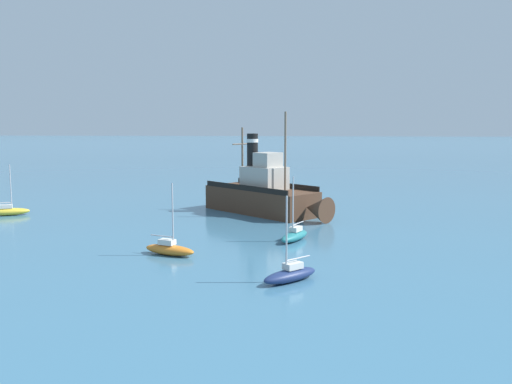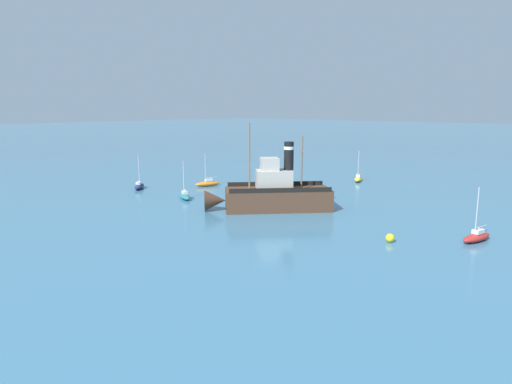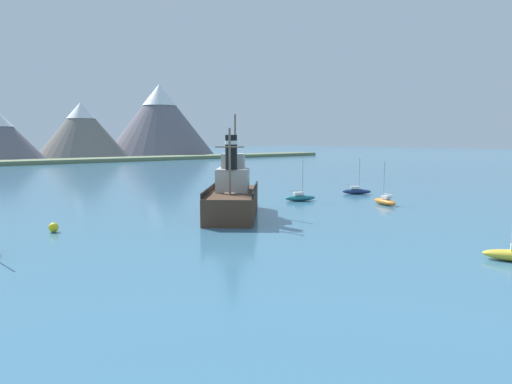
{
  "view_description": "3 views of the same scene",
  "coord_description": "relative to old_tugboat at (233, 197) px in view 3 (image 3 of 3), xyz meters",
  "views": [
    {
      "loc": [
        53.2,
        4.48,
        8.91
      ],
      "look_at": [
        -0.26,
        -0.36,
        1.98
      ],
      "focal_mm": 38.0,
      "sensor_mm": 36.0,
      "label": 1
    },
    {
      "loc": [
        -33.15,
        39.28,
        11.73
      ],
      "look_at": [
        1.93,
        2.06,
        2.09
      ],
      "focal_mm": 32.0,
      "sensor_mm": 36.0,
      "label": 2
    },
    {
      "loc": [
        -25.44,
        -34.91,
        7.51
      ],
      "look_at": [
        2.44,
        -0.72,
        2.28
      ],
      "focal_mm": 32.0,
      "sensor_mm": 36.0,
      "label": 3
    }
  ],
  "objects": [
    {
      "name": "shoreline_strip",
      "position": [
        -0.66,
        107.86,
        -1.23
      ],
      "size": [
        240.0,
        12.0,
        1.2
      ],
      "primitive_type": "cube",
      "color": "#6B7A56",
      "rests_on": "ground"
    },
    {
      "name": "sailboat_orange",
      "position": [
        17.47,
        -5.2,
        -1.4
      ],
      "size": [
        2.35,
        3.95,
        4.9
      ],
      "color": "orange",
      "rests_on": "ground"
    },
    {
      "name": "old_tugboat",
      "position": [
        0.0,
        0.0,
        0.0
      ],
      "size": [
        12.04,
        13.05,
        9.9
      ],
      "color": "#4C3323",
      "rests_on": "ground"
    },
    {
      "name": "sailboat_navy",
      "position": [
        22.88,
        3.12,
        -1.4
      ],
      "size": [
        3.45,
        3.48,
        4.9
      ],
      "color": "navy",
      "rests_on": "ground"
    },
    {
      "name": "ground_plane",
      "position": [
        -0.66,
        -0.62,
        -1.83
      ],
      "size": [
        600.0,
        600.0,
        0.0
      ],
      "primitive_type": "plane",
      "color": "teal"
    },
    {
      "name": "sailboat_teal",
      "position": [
        12.26,
        3.15,
        -1.4
      ],
      "size": [
        3.91,
        2.6,
        4.9
      ],
      "color": "#23757A",
      "rests_on": "ground"
    },
    {
      "name": "mooring_buoy",
      "position": [
        -15.98,
        2.6,
        -1.44
      ],
      "size": [
        0.77,
        0.77,
        0.77
      ],
      "primitive_type": "sphere",
      "color": "yellow",
      "rests_on": "ground"
    }
  ]
}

